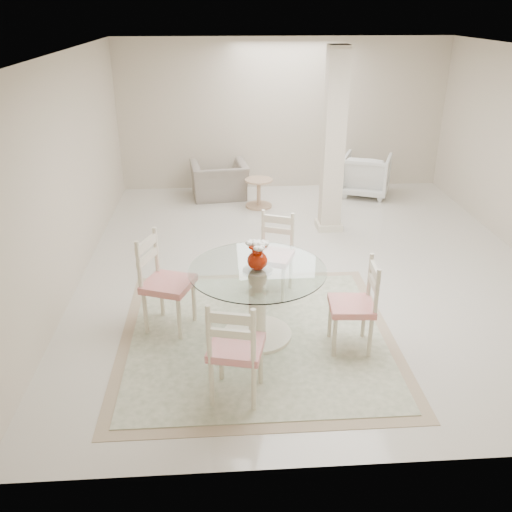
{
  "coord_description": "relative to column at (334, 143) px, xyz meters",
  "views": [
    {
      "loc": [
        -1.17,
        -6.51,
        3.19
      ],
      "look_at": [
        -0.83,
        -1.49,
        0.85
      ],
      "focal_mm": 38.0,
      "sensor_mm": 36.0,
      "label": 1
    }
  ],
  "objects": [
    {
      "name": "room_shell",
      "position": [
        -0.5,
        -1.3,
        0.51
      ],
      "size": [
        6.02,
        7.02,
        2.71
      ],
      "color": "beige",
      "rests_on": "ground"
    },
    {
      "name": "side_table",
      "position": [
        -1.02,
        1.06,
        -1.12
      ],
      "size": [
        0.47,
        0.47,
        0.49
      ],
      "color": "tan",
      "rests_on": "ground"
    },
    {
      "name": "dining_chair_south",
      "position": [
        -1.6,
        -3.98,
        -0.76
      ],
      "size": [
        0.54,
        0.54,
        1.13
      ],
      "rotation": [
        0.0,
        0.0,
        2.91
      ],
      "color": "beige",
      "rests_on": "ground"
    },
    {
      "name": "dining_chair_north",
      "position": [
        -1.06,
        -2.01,
        -0.77
      ],
      "size": [
        0.57,
        0.57,
        1.09
      ],
      "rotation": [
        0.0,
        0.0,
        -0.38
      ],
      "color": "beige",
      "rests_on": "ground"
    },
    {
      "name": "red_vase",
      "position": [
        -1.33,
        -2.99,
        -0.4
      ],
      "size": [
        0.24,
        0.22,
        0.31
      ],
      "color": "#A01B04",
      "rests_on": "dining_table"
    },
    {
      "name": "dining_table",
      "position": [
        -1.33,
        -2.99,
        -0.94
      ],
      "size": [
        1.38,
        1.38,
        0.8
      ],
      "rotation": [
        0.0,
        0.0,
        -0.26
      ],
      "color": "beige",
      "rests_on": "ground"
    },
    {
      "name": "ground",
      "position": [
        -0.5,
        -1.3,
        -1.35
      ],
      "size": [
        7.0,
        7.0,
        0.0
      ],
      "primitive_type": "plane",
      "color": "beige",
      "rests_on": "ground"
    },
    {
      "name": "dining_chair_east",
      "position": [
        -0.35,
        -3.24,
        -0.79
      ],
      "size": [
        0.46,
        0.46,
        1.07
      ],
      "rotation": [
        0.0,
        0.0,
        -1.64
      ],
      "color": "beige",
      "rests_on": "ground"
    },
    {
      "name": "armchair_white",
      "position": [
        0.98,
        1.58,
        -0.97
      ],
      "size": [
        1.06,
        1.07,
        0.75
      ],
      "primitive_type": "imported",
      "rotation": [
        0.0,
        0.0,
        2.76
      ],
      "color": "white",
      "rests_on": "ground"
    },
    {
      "name": "recliner_taupe",
      "position": [
        -1.7,
        1.6,
        -1.03
      ],
      "size": [
        1.08,
        0.97,
        0.64
      ],
      "primitive_type": "imported",
      "rotation": [
        0.0,
        0.0,
        3.26
      ],
      "color": "gray",
      "rests_on": "ground"
    },
    {
      "name": "dining_chair_west",
      "position": [
        -2.32,
        -2.72,
        -0.73
      ],
      "size": [
        0.61,
        0.61,
        1.18
      ],
      "rotation": [
        0.0,
        0.0,
        1.21
      ],
      "color": "#EEE3C4",
      "rests_on": "ground"
    },
    {
      "name": "area_rug",
      "position": [
        -1.33,
        -2.99,
        -1.34
      ],
      "size": [
        2.87,
        2.87,
        0.02
      ],
      "color": "tan",
      "rests_on": "ground"
    },
    {
      "name": "column",
      "position": [
        0.0,
        0.0,
        0.0
      ],
      "size": [
        0.3,
        0.3,
        2.7
      ],
      "primitive_type": "cube",
      "color": "beige",
      "rests_on": "ground"
    }
  ]
}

